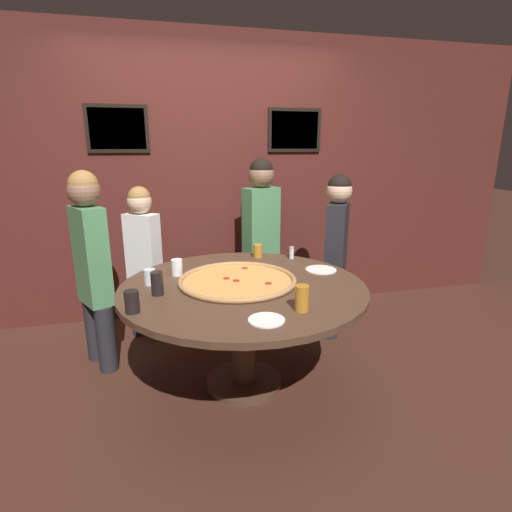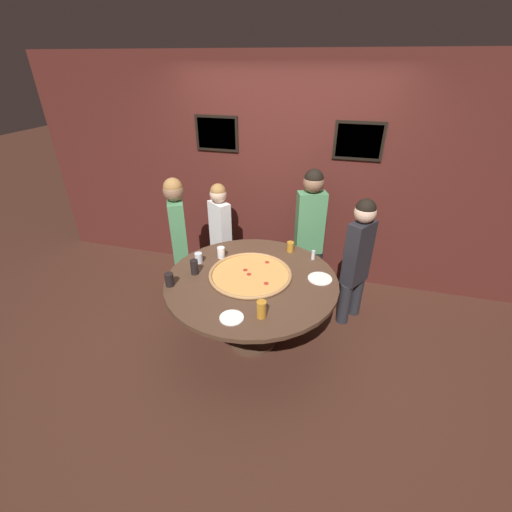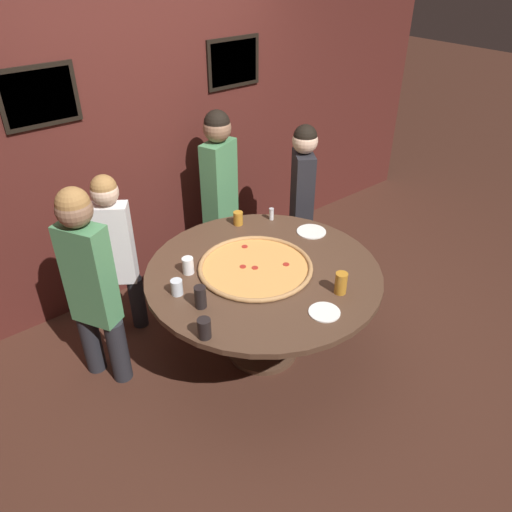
# 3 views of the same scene
# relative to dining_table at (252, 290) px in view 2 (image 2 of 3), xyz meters

# --- Properties ---
(ground_plane) EXTENTS (24.00, 24.00, 0.00)m
(ground_plane) POSITION_rel_dining_table_xyz_m (0.00, 0.00, -0.61)
(ground_plane) COLOR #422319
(back_wall) EXTENTS (6.40, 0.08, 2.60)m
(back_wall) POSITION_rel_dining_table_xyz_m (0.00, 1.40, 0.69)
(back_wall) COLOR #4C1E19
(back_wall) RESTS_ON ground_plane
(dining_table) EXTENTS (1.60, 1.60, 0.74)m
(dining_table) POSITION_rel_dining_table_xyz_m (0.00, 0.00, 0.00)
(dining_table) COLOR #4C3323
(dining_table) RESTS_ON ground_plane
(giant_pizza) EXTENTS (0.78, 0.78, 0.03)m
(giant_pizza) POSITION_rel_dining_table_xyz_m (-0.03, 0.05, 0.14)
(giant_pizza) COLOR #E0994C
(giant_pizza) RESTS_ON dining_table
(drink_cup_far_right) EXTENTS (0.08, 0.08, 0.12)m
(drink_cup_far_right) POSITION_rel_dining_table_xyz_m (-0.68, -0.29, 0.19)
(drink_cup_far_right) COLOR black
(drink_cup_far_right) RESTS_ON dining_table
(drink_cup_beside_pizza) EXTENTS (0.07, 0.07, 0.11)m
(drink_cup_beside_pizza) POSITION_rel_dining_table_xyz_m (0.25, 0.61, 0.18)
(drink_cup_beside_pizza) COLOR #BC7A23
(drink_cup_beside_pizza) RESTS_ON dining_table
(drink_cup_centre_back) EXTENTS (0.08, 0.08, 0.11)m
(drink_cup_centre_back) POSITION_rel_dining_table_xyz_m (-0.41, 0.30, 0.19)
(drink_cup_centre_back) COLOR white
(drink_cup_centre_back) RESTS_ON dining_table
(drink_cup_near_right) EXTENTS (0.08, 0.08, 0.10)m
(drink_cup_near_right) POSITION_rel_dining_table_xyz_m (-0.59, 0.14, 0.18)
(drink_cup_near_right) COLOR silver
(drink_cup_near_right) RESTS_ON dining_table
(drink_cup_far_left) EXTENTS (0.08, 0.08, 0.15)m
(drink_cup_far_left) POSITION_rel_dining_table_xyz_m (0.22, -0.49, 0.20)
(drink_cup_far_left) COLOR #BC7A23
(drink_cup_far_left) RESTS_ON dining_table
(drink_cup_near_left) EXTENTS (0.07, 0.07, 0.14)m
(drink_cup_near_left) POSITION_rel_dining_table_xyz_m (-0.54, -0.05, 0.20)
(drink_cup_near_left) COLOR black
(drink_cup_near_left) RESTS_ON dining_table
(white_plate_right_side) EXTENTS (0.19, 0.19, 0.01)m
(white_plate_right_side) POSITION_rel_dining_table_xyz_m (-0.00, -0.57, 0.13)
(white_plate_right_side) COLOR white
(white_plate_right_side) RESTS_ON dining_table
(white_plate_beside_cup) EXTENTS (0.22, 0.22, 0.01)m
(white_plate_beside_cup) POSITION_rel_dining_table_xyz_m (0.61, 0.16, 0.13)
(white_plate_beside_cup) COLOR white
(white_plate_beside_cup) RESTS_ON dining_table
(condiment_shaker) EXTENTS (0.04, 0.04, 0.10)m
(condiment_shaker) POSITION_rel_dining_table_xyz_m (0.50, 0.51, 0.18)
(condiment_shaker) COLOR silver
(condiment_shaker) RESTS_ON dining_table
(diner_far_left) EXTENTS (0.33, 0.28, 1.30)m
(diner_far_left) POSITION_rel_dining_table_xyz_m (-0.65, 0.91, 0.13)
(diner_far_left) COLOR #232328
(diner_far_left) RESTS_ON ground_plane
(diner_far_right) EXTENTS (0.29, 0.38, 1.46)m
(diner_far_right) POSITION_rel_dining_table_xyz_m (-0.99, 0.53, 0.21)
(diner_far_right) COLOR #232328
(diner_far_right) RESTS_ON ground_plane
(diner_side_left) EXTENTS (0.40, 0.27, 1.51)m
(diner_side_left) POSITION_rel_dining_table_xyz_m (0.39, 1.05, 0.24)
(diner_side_left) COLOR #232328
(diner_side_left) RESTS_ON ground_plane
(diner_centre_back) EXTENTS (0.30, 0.36, 1.39)m
(diner_centre_back) POSITION_rel_dining_table_xyz_m (0.94, 0.61, 0.18)
(diner_centre_back) COLOR #232328
(diner_centre_back) RESTS_ON ground_plane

